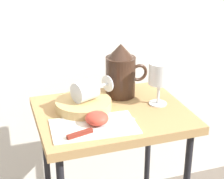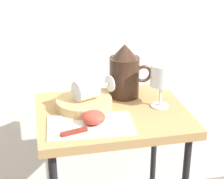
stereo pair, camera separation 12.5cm
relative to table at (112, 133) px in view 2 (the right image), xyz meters
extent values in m
cube|color=#AD8451|center=(0.00, 0.00, 0.07)|extent=(0.52, 0.41, 0.03)
cylinder|color=black|center=(0.22, 0.17, -0.29)|extent=(0.02, 0.02, 0.71)
cube|color=silver|center=(-0.09, -0.09, 0.09)|extent=(0.28, 0.18, 0.00)
cylinder|color=tan|center=(-0.09, 0.04, 0.11)|extent=(0.19, 0.19, 0.03)
cylinder|color=#382319|center=(0.07, 0.12, 0.17)|extent=(0.11, 0.11, 0.15)
cylinder|color=#B23819|center=(0.07, 0.12, 0.14)|extent=(0.10, 0.10, 0.08)
cone|color=#382319|center=(0.07, 0.12, 0.27)|extent=(0.09, 0.09, 0.05)
torus|color=#382319|center=(0.14, 0.12, 0.17)|extent=(0.07, 0.01, 0.07)
cylinder|color=silver|center=(0.17, 0.00, 0.09)|extent=(0.06, 0.06, 0.00)
cylinder|color=silver|center=(0.17, 0.00, 0.13)|extent=(0.01, 0.01, 0.07)
cylinder|color=silver|center=(0.17, 0.00, 0.21)|extent=(0.07, 0.07, 0.08)
cylinder|color=#B23819|center=(0.17, 0.00, 0.19)|extent=(0.07, 0.07, 0.04)
cylinder|color=silver|center=(-0.08, 0.04, 0.16)|extent=(0.10, 0.09, 0.07)
cylinder|color=silver|center=(-0.02, 0.07, 0.16)|extent=(0.06, 0.03, 0.01)
cylinder|color=silver|center=(0.01, 0.08, 0.16)|extent=(0.03, 0.06, 0.06)
ellipsoid|color=#CC3D2D|center=(-0.08, -0.08, 0.11)|extent=(0.07, 0.07, 0.04)
cube|color=silver|center=(-0.03, -0.11, 0.10)|extent=(0.16, 0.06, 0.00)
cube|color=maroon|center=(-0.15, -0.14, 0.10)|extent=(0.09, 0.04, 0.01)
camera|label=1|loc=(-0.36, -1.09, 0.66)|focal=59.36mm
camera|label=2|loc=(-0.24, -1.12, 0.66)|focal=59.36mm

